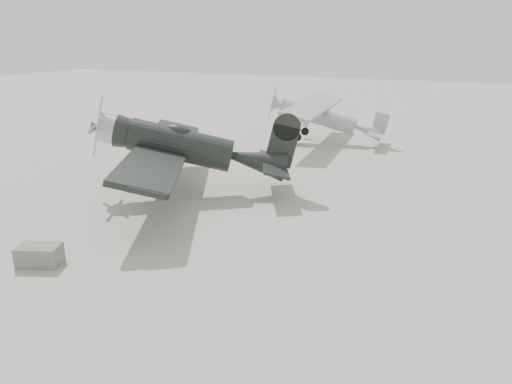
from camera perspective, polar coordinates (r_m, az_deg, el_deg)
ground at (r=18.67m, az=-9.46°, el=-6.84°), size 160.00×160.00×0.00m
lowwing_monoplane at (r=24.74m, az=-7.51°, el=5.03°), size 10.65×13.23×4.44m
highwing_monoplane at (r=37.22m, az=7.63°, el=8.86°), size 8.64×12.16×3.44m
equipment_block at (r=18.89m, az=-23.51°, el=-6.65°), size 1.65×1.37×0.71m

